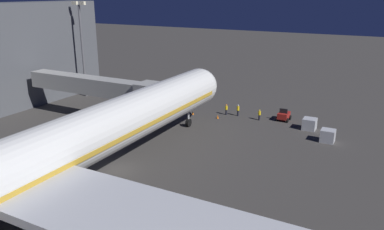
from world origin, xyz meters
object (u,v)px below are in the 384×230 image
at_px(traffic_cone_nose_starboard, 193,113).
at_px(ground_crew_marshaller_fwd, 238,110).
at_px(airliner_at_gate, 18,170).
at_px(jet_bridge, 102,87).
at_px(baggage_container_far_row, 309,124).
at_px(traffic_cone_nose_port, 218,117).
at_px(apron_floodlight_mast, 82,43).
at_px(pushback_tug, 284,115).
at_px(ground_crew_by_belt_loader, 226,109).
at_px(baggage_container_mid_row, 328,136).
at_px(ground_crew_near_nose_gear, 259,114).

bearing_deg(traffic_cone_nose_starboard, ground_crew_marshaller_fwd, -158.00).
xyz_separation_m(airliner_at_gate, jet_bridge, (12.74, -24.89, 0.13)).
bearing_deg(baggage_container_far_row, traffic_cone_nose_port, 6.60).
distance_m(apron_floodlight_mast, baggage_container_far_row, 42.46).
relative_size(apron_floodlight_mast, pushback_tug, 7.66).
bearing_deg(apron_floodlight_mast, ground_crew_by_belt_loader, -176.44).
bearing_deg(apron_floodlight_mast, airliner_at_gate, 126.20).
distance_m(pushback_tug, baggage_container_mid_row, 9.71).
height_order(ground_crew_by_belt_loader, traffic_cone_nose_port, ground_crew_by_belt_loader).
height_order(apron_floodlight_mast, traffic_cone_nose_starboard, apron_floodlight_mast).
bearing_deg(pushback_tug, ground_crew_near_nose_gear, 26.62).
bearing_deg(jet_bridge, traffic_cone_nose_port, -148.12).
distance_m(airliner_at_gate, ground_crew_by_belt_loader, 36.93).
xyz_separation_m(baggage_container_far_row, traffic_cone_nose_starboard, (18.13, 1.59, -0.56)).
distance_m(traffic_cone_nose_port, traffic_cone_nose_starboard, 4.40).
relative_size(baggage_container_mid_row, ground_crew_near_nose_gear, 1.06).
xyz_separation_m(jet_bridge, ground_crew_by_belt_loader, (-15.35, -11.70, -4.37)).
distance_m(baggage_container_far_row, traffic_cone_nose_starboard, 18.21).
bearing_deg(airliner_at_gate, ground_crew_near_nose_gear, -102.68).
bearing_deg(airliner_at_gate, traffic_cone_nose_starboard, -86.32).
relative_size(jet_bridge, traffic_cone_nose_port, 43.54).
relative_size(traffic_cone_nose_port, traffic_cone_nose_starboard, 1.00).
bearing_deg(baggage_container_mid_row, airliner_at_gate, 59.20).
bearing_deg(airliner_at_gate, jet_bridge, -62.89).
bearing_deg(traffic_cone_nose_port, ground_crew_near_nose_gear, -159.22).
xyz_separation_m(jet_bridge, apron_floodlight_mast, (12.76, -9.96, 4.75)).
bearing_deg(traffic_cone_nose_port, apron_floodlight_mast, -1.36).
xyz_separation_m(airliner_at_gate, ground_crew_marshaller_fwd, (-4.50, -36.89, -4.18)).
distance_m(airliner_at_gate, jet_bridge, 27.96).
height_order(ground_crew_marshaller_fwd, traffic_cone_nose_starboard, ground_crew_marshaller_fwd).
height_order(apron_floodlight_mast, pushback_tug, apron_floodlight_mast).
xyz_separation_m(apron_floodlight_mast, baggage_container_mid_row, (-44.58, 2.83, -9.24)).
xyz_separation_m(baggage_container_far_row, ground_crew_by_belt_loader, (13.32, -0.82, 0.14)).
bearing_deg(ground_crew_near_nose_gear, traffic_cone_nose_starboard, 12.35).
relative_size(baggage_container_mid_row, ground_crew_by_belt_loader, 1.01).
xyz_separation_m(ground_crew_by_belt_loader, traffic_cone_nose_port, (0.41, 2.41, -0.69)).
relative_size(jet_bridge, ground_crew_marshaller_fwd, 12.81).
bearing_deg(airliner_at_gate, baggage_container_mid_row, -120.80).
bearing_deg(traffic_cone_nose_port, airliner_at_gate, 86.32).
distance_m(baggage_container_far_row, ground_crew_marshaller_fwd, 11.48).
height_order(jet_bridge, apron_floodlight_mast, apron_floodlight_mast).
relative_size(apron_floodlight_mast, ground_crew_marshaller_fwd, 9.26).
relative_size(pushback_tug, traffic_cone_nose_starboard, 4.11).
bearing_deg(baggage_container_far_row, ground_crew_by_belt_loader, -3.51).
distance_m(airliner_at_gate, baggage_container_far_row, 39.41).
distance_m(airliner_at_gate, ground_crew_near_nose_gear, 37.62).
height_order(jet_bridge, traffic_cone_nose_starboard, jet_bridge).
bearing_deg(pushback_tug, traffic_cone_nose_starboard, 16.04).
bearing_deg(airliner_at_gate, baggage_container_far_row, -114.00).
height_order(pushback_tug, baggage_container_far_row, pushback_tug).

